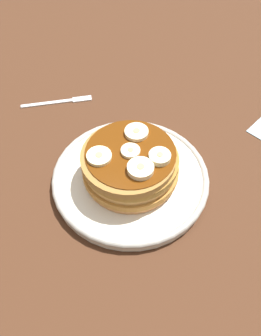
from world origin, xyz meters
The scene contains 9 objects.
ground_plane centered at (0.00, 0.00, -1.50)cm, with size 140.00×140.00×3.00cm, color #422616.
plate centered at (0.00, 0.00, 1.00)cm, with size 23.56×23.56×1.85cm.
pancake_stack centered at (-0.17, 0.13, 4.19)cm, with size 14.26×14.80×5.37cm.
banana_slice_0 centered at (-0.38, 0.08, 7.07)cm, with size 2.69×2.69×0.72cm.
banana_slice_1 centered at (-3.42, 2.73, 7.09)cm, with size 3.44×3.44×0.75cm.
banana_slice_2 centered at (3.31, 1.56, 7.13)cm, with size 3.44×3.44×0.83cm.
banana_slice_3 centered at (1.55, -3.82, 7.25)cm, with size 3.02×3.02×1.08cm.
banana_slice_4 centered at (-1.69, -3.04, 7.24)cm, with size 3.58×3.58×1.06cm.
fork centered at (6.29, 21.53, 0.25)cm, with size 10.53×9.18×0.50cm.
Camera 1 is at (-25.15, -20.14, 43.69)cm, focal length 37.91 mm.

